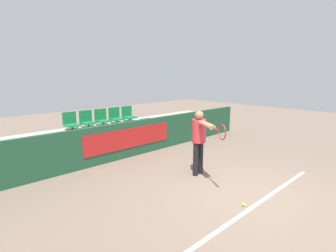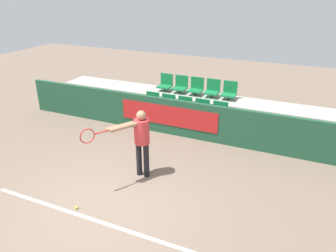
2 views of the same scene
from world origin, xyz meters
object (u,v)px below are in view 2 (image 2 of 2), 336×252
object	(u,v)px
stadium_chair_2	(184,108)
stadium_chair_0	(151,103)
stadium_chair_1	(167,105)
stadium_chair_4	(219,113)
stadium_chair_7	(196,87)
tennis_ball	(76,207)
tennis_player	(139,137)
stadium_chair_8	(212,89)
stadium_chair_9	(229,92)
stadium_chair_3	(201,110)
stadium_chair_6	(180,85)
stadium_chair_5	(165,84)

from	to	relation	value
stadium_chair_2	stadium_chair_0	bearing A→B (deg)	180.00
stadium_chair_1	stadium_chair_2	distance (m)	0.57
stadium_chair_0	stadium_chair_4	xyz separation A→B (m)	(2.29, 0.00, 0.00)
stadium_chair_2	stadium_chair_7	world-z (taller)	stadium_chair_7
stadium_chair_7	tennis_ball	distance (m)	6.04
stadium_chair_7	tennis_player	world-z (taller)	tennis_player
stadium_chair_0	stadium_chair_2	world-z (taller)	same
stadium_chair_0	tennis_player	distance (m)	3.53
stadium_chair_8	stadium_chair_9	bearing A→B (deg)	0.00
stadium_chair_4	stadium_chair_8	size ratio (longest dim) A/B	1.00
stadium_chair_3	stadium_chair_9	world-z (taller)	stadium_chair_9
stadium_chair_2	stadium_chair_6	xyz separation A→B (m)	(-0.57, 1.10, 0.36)
stadium_chair_2	stadium_chair_6	distance (m)	1.29
stadium_chair_4	stadium_chair_8	world-z (taller)	stadium_chair_8
stadium_chair_2	tennis_player	world-z (taller)	tennis_player
stadium_chair_3	stadium_chair_8	xyz separation A→B (m)	(0.00, 1.10, 0.36)
stadium_chair_3	stadium_chair_9	xyz separation A→B (m)	(0.57, 1.10, 0.36)
stadium_chair_5	stadium_chair_8	distance (m)	1.72
stadium_chair_0	stadium_chair_6	xyz separation A→B (m)	(0.57, 1.10, 0.36)
stadium_chair_1	stadium_chair_6	distance (m)	1.16
stadium_chair_7	stadium_chair_3	bearing A→B (deg)	-62.51
stadium_chair_8	stadium_chair_9	size ratio (longest dim) A/B	1.00
stadium_chair_9	stadium_chair_2	bearing A→B (deg)	-136.15
stadium_chair_2	stadium_chair_3	size ratio (longest dim) A/B	1.00
stadium_chair_8	tennis_player	distance (m)	4.35
stadium_chair_6	stadium_chair_7	distance (m)	0.57
stadium_chair_6	stadium_chair_7	xyz separation A→B (m)	(0.57, 0.00, 0.00)
stadium_chair_4	tennis_ball	world-z (taller)	stadium_chair_4
stadium_chair_5	stadium_chair_9	bearing A→B (deg)	0.00
stadium_chair_0	stadium_chair_5	world-z (taller)	stadium_chair_5
stadium_chair_7	stadium_chair_6	bearing A→B (deg)	180.00
stadium_chair_1	stadium_chair_2	world-z (taller)	same
stadium_chair_8	stadium_chair_9	xyz separation A→B (m)	(0.57, 0.00, 0.00)
stadium_chair_6	tennis_player	bearing A→B (deg)	-79.93
stadium_chair_9	stadium_chair_0	bearing A→B (deg)	-154.34
stadium_chair_5	tennis_player	world-z (taller)	tennis_player
stadium_chair_8	tennis_ball	bearing A→B (deg)	-99.23
stadium_chair_5	stadium_chair_8	world-z (taller)	same
stadium_chair_1	stadium_chair_2	bearing A→B (deg)	0.00
stadium_chair_6	stadium_chair_0	bearing A→B (deg)	-117.49
stadium_chair_1	tennis_player	xyz separation A→B (m)	(0.77, -3.23, 0.42)
stadium_chair_0	stadium_chair_3	world-z (taller)	same
stadium_chair_0	tennis_ball	world-z (taller)	stadium_chair_0
stadium_chair_0	stadium_chair_5	distance (m)	1.16
tennis_ball	stadium_chair_0	bearing A→B (deg)	98.77
stadium_chair_7	tennis_ball	world-z (taller)	stadium_chair_7
stadium_chair_1	tennis_player	bearing A→B (deg)	-76.61
stadium_chair_6	tennis_ball	size ratio (longest dim) A/B	8.81
stadium_chair_4	stadium_chair_6	bearing A→B (deg)	147.36
stadium_chair_3	stadium_chair_8	size ratio (longest dim) A/B	1.00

